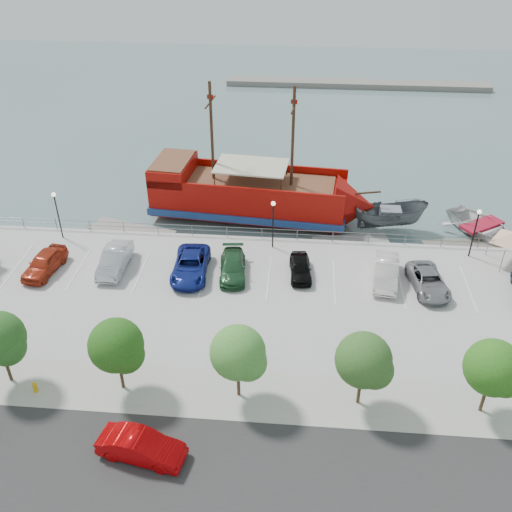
{
  "coord_description": "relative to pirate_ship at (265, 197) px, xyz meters",
  "views": [
    {
      "loc": [
        2.04,
        -33.52,
        25.57
      ],
      "look_at": [
        -1.0,
        2.0,
        2.0
      ],
      "focal_mm": 40.0,
      "sensor_mm": 36.0,
      "label": 1
    }
  ],
  "objects": [
    {
      "name": "lamp_post_right",
      "position": [
        17.11,
        -6.65,
        1.74
      ],
      "size": [
        0.36,
        0.36,
        4.28
      ],
      "color": "black",
      "rests_on": "land_slab"
    },
    {
      "name": "tree_d",
      "position": [
        0.26,
        -23.23,
        2.1
      ],
      "size": [
        3.3,
        3.2,
        5.0
      ],
      "color": "#473321",
      "rests_on": "sidewalk"
    },
    {
      "name": "dock_mid",
      "position": [
        7.78,
        -3.95,
        -2.01
      ],
      "size": [
        6.8,
        3.15,
        0.37
      ],
      "primitive_type": "cube",
      "rotation": [
        0.0,
        0.0,
        0.2
      ],
      "color": "gray",
      "rests_on": "ground"
    },
    {
      "name": "parked_car_b",
      "position": [
        -10.99,
        -10.85,
        -0.37
      ],
      "size": [
        1.75,
        5.0,
        1.65
      ],
      "primitive_type": "imported",
      "rotation": [
        0.0,
        0.0,
        -0.0
      ],
      "color": "#A9AEB3",
      "rests_on": "land_slab"
    },
    {
      "name": "speedboat",
      "position": [
        19.37,
        -1.57,
        -1.48
      ],
      "size": [
        8.02,
        8.56,
        1.44
      ],
      "primitive_type": "imported",
      "rotation": [
        0.0,
        0.0,
        0.59
      ],
      "color": "silver",
      "rests_on": "ground"
    },
    {
      "name": "lamp_post_left",
      "position": [
        -16.89,
        -6.65,
        1.74
      ],
      "size": [
        0.36,
        0.36,
        4.28
      ],
      "color": "black",
      "rests_on": "land_slab"
    },
    {
      "name": "lamp_post_mid",
      "position": [
        1.11,
        -6.65,
        1.74
      ],
      "size": [
        0.36,
        0.36,
        4.28
      ],
      "color": "black",
      "rests_on": "land_slab"
    },
    {
      "name": "parked_car_c",
      "position": [
        -4.95,
        -11.07,
        -0.41
      ],
      "size": [
        2.84,
        5.75,
        1.57
      ],
      "primitive_type": "imported",
      "rotation": [
        0.0,
        0.0,
        0.04
      ],
      "color": "navy",
      "rests_on": "land_slab"
    },
    {
      "name": "tree_b",
      "position": [
        -13.74,
        -23.23,
        2.1
      ],
      "size": [
        3.3,
        3.2,
        5.0
      ],
      "color": "#473321",
      "rests_on": "sidewalk"
    },
    {
      "name": "fire_hydrant",
      "position": [
        -11.99,
        -23.95,
        -0.77
      ],
      "size": [
        0.27,
        0.27,
        0.78
      ],
      "rotation": [
        0.0,
        0.0,
        -0.43
      ],
      "color": "#D79E0B",
      "rests_on": "sidewalk"
    },
    {
      "name": "parked_car_d",
      "position": [
        -1.72,
        -10.84,
        -0.49
      ],
      "size": [
        2.45,
        5.03,
        1.41
      ],
      "primitive_type": "imported",
      "rotation": [
        0.0,
        0.0,
        0.1
      ],
      "color": "#23502D",
      "rests_on": "land_slab"
    },
    {
      "name": "tree_f",
      "position": [
        14.26,
        -23.23,
        2.1
      ],
      "size": [
        3.3,
        3.2,
        5.0
      ],
      "color": "#473321",
      "rests_on": "sidewalk"
    },
    {
      "name": "pirate_ship",
      "position": [
        0.0,
        0.0,
        0.0
      ],
      "size": [
        21.02,
        7.52,
        13.12
      ],
      "rotation": [
        0.0,
        0.0,
        -0.09
      ],
      "color": "#920904",
      "rests_on": "ground"
    },
    {
      "name": "tree_e",
      "position": [
        7.26,
        -23.23,
        2.1
      ],
      "size": [
        3.3,
        3.2,
        5.0
      ],
      "color": "#473321",
      "rests_on": "sidewalk"
    },
    {
      "name": "seawall_railing",
      "position": [
        1.11,
        -5.35,
        -0.67
      ],
      "size": [
        50.0,
        0.06,
        1.0
      ],
      "color": "#5E5F61",
      "rests_on": "land_slab"
    },
    {
      "name": "patrol_boat",
      "position": [
        11.3,
        -1.41,
        -0.92
      ],
      "size": [
        6.87,
        3.32,
        2.55
      ],
      "primitive_type": "imported",
      "rotation": [
        0.0,
        0.0,
        1.7
      ],
      "color": "#4E5358",
      "rests_on": "ground"
    },
    {
      "name": "parked_car_g",
      "position": [
        12.99,
        -11.48,
        -0.5
      ],
      "size": [
        3.02,
        5.28,
        1.39
      ],
      "primitive_type": "imported",
      "rotation": [
        0.0,
        0.0,
        0.15
      ],
      "color": "gray",
      "rests_on": "land_slab"
    },
    {
      "name": "far_shore",
      "position": [
        11.11,
        41.85,
        -1.8
      ],
      "size": [
        40.0,
        3.0,
        0.8
      ],
      "primitive_type": "cube",
      "color": "slate",
      "rests_on": "ground"
    },
    {
      "name": "sidewalk",
      "position": [
        1.11,
        -23.15,
        -1.18
      ],
      "size": [
        100.0,
        4.0,
        0.05
      ],
      "primitive_type": "cube",
      "color": "#A09F8F",
      "rests_on": "land_slab"
    },
    {
      "name": "parked_car_e",
      "position": [
        3.48,
        -10.51,
        -0.52
      ],
      "size": [
        1.92,
        4.11,
        1.36
      ],
      "primitive_type": "imported",
      "rotation": [
        0.0,
        0.0,
        0.08
      ],
      "color": "black",
      "rests_on": "land_slab"
    },
    {
      "name": "street",
      "position": [
        1.11,
        -29.15,
        -1.19
      ],
      "size": [
        100.0,
        8.0,
        0.04
      ],
      "primitive_type": "cube",
      "color": "#2B2A2A",
      "rests_on": "land_slab"
    },
    {
      "name": "ground",
      "position": [
        1.11,
        -13.15,
        -2.2
      ],
      "size": [
        160.0,
        160.0,
        0.0
      ],
      "primitive_type": "plane",
      "color": "slate"
    },
    {
      "name": "dock_west",
      "position": [
        -11.64,
        -3.95,
        -1.97
      ],
      "size": [
        8.09,
        4.13,
        0.44
      ],
      "primitive_type": "cube",
      "rotation": [
        0.0,
        0.0,
        -0.26
      ],
      "color": "gray",
      "rests_on": "ground"
    },
    {
      "name": "dock_east",
      "position": [
        17.44,
        -3.95,
        -2.0
      ],
      "size": [
        7.0,
        2.83,
        0.39
      ],
      "primitive_type": "cube",
      "rotation": [
        0.0,
        0.0,
        0.13
      ],
      "color": "#686357",
      "rests_on": "ground"
    },
    {
      "name": "parked_car_a",
      "position": [
        -16.31,
        -11.7,
        -0.4
      ],
      "size": [
        2.56,
        4.91,
        1.59
      ],
      "primitive_type": "imported",
      "rotation": [
        0.0,
        0.0,
        -0.15
      ],
      "color": "#A22B15",
      "rests_on": "land_slab"
    },
    {
      "name": "tree_c",
      "position": [
        -6.74,
        -23.23,
        2.1
      ],
      "size": [
        3.3,
        3.2,
        5.0
      ],
      "color": "#473321",
      "rests_on": "sidewalk"
    },
    {
      "name": "street_sedan",
      "position": [
        -4.49,
        -27.89,
        -0.43
      ],
      "size": [
        4.9,
        2.47,
        1.54
      ],
      "primitive_type": "imported",
      "rotation": [
        0.0,
        0.0,
        1.38
      ],
      "color": "#AE0306",
      "rests_on": "street"
    },
    {
      "name": "parked_car_f",
      "position": [
        9.94,
        -10.71,
        -0.37
      ],
      "size": [
        2.35,
        5.18,
        1.65
      ],
      "primitive_type": "imported",
      "rotation": [
        0.0,
        0.0,
        -0.13
      ],
      "color": "silver",
      "rests_on": "land_slab"
    }
  ]
}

